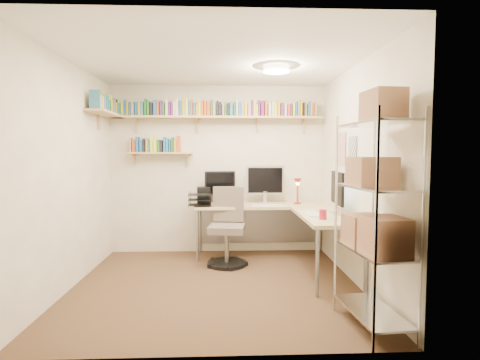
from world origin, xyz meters
The scene contains 6 objects.
ground centered at (0.00, 0.00, 0.00)m, with size 3.20×3.20×0.00m, color #432A1C.
room_shell centered at (0.00, 0.00, 1.55)m, with size 3.24×3.04×2.52m.
wall_shelves centered at (-0.41, 1.30, 2.03)m, with size 3.12×1.09×0.80m.
corner_desk centered at (0.70, 0.96, 0.75)m, with size 2.02×1.97×1.31m.
office_chair centered at (0.14, 0.81, 0.44)m, with size 0.55×0.55×1.04m.
wire_rack centered at (1.36, -1.11, 1.12)m, with size 0.46×0.82×2.00m.
Camera 1 is at (0.11, -4.16, 1.49)m, focal length 28.00 mm.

